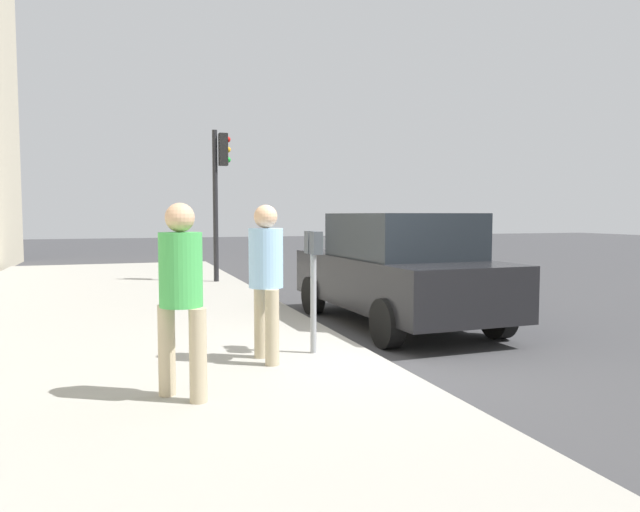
# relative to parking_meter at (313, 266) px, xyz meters

# --- Properties ---
(ground_plane) EXTENTS (80.00, 80.00, 0.00)m
(ground_plane) POSITION_rel_parking_meter_xyz_m (-0.03, -0.67, -1.17)
(ground_plane) COLOR #38383A
(ground_plane) RESTS_ON ground
(sidewalk_slab) EXTENTS (28.00, 6.00, 0.15)m
(sidewalk_slab) POSITION_rel_parking_meter_xyz_m (-0.03, 2.33, -1.09)
(sidewalk_slab) COLOR gray
(sidewalk_slab) RESTS_ON ground_plane
(parking_meter) EXTENTS (0.36, 0.12, 1.41)m
(parking_meter) POSITION_rel_parking_meter_xyz_m (0.00, 0.00, 0.00)
(parking_meter) COLOR gray
(parking_meter) RESTS_ON sidewalk_slab
(pedestrian_at_meter) EXTENTS (0.52, 0.37, 1.70)m
(pedestrian_at_meter) POSITION_rel_parking_meter_xyz_m (-0.20, 0.61, -0.02)
(pedestrian_at_meter) COLOR tan
(pedestrian_at_meter) RESTS_ON sidewalk_slab
(pedestrian_bystander) EXTENTS (0.43, 0.39, 1.70)m
(pedestrian_bystander) POSITION_rel_parking_meter_xyz_m (-1.24, 1.61, -0.03)
(pedestrian_bystander) COLOR tan
(pedestrian_bystander) RESTS_ON sidewalk_slab
(parked_sedan_near) EXTENTS (4.45, 2.07, 1.77)m
(parked_sedan_near) POSITION_rel_parking_meter_xyz_m (1.93, -2.02, -0.27)
(parked_sedan_near) COLOR black
(parked_sedan_near) RESTS_ON ground_plane
(traffic_signal) EXTENTS (0.24, 0.44, 3.60)m
(traffic_signal) POSITION_rel_parking_meter_xyz_m (7.74, -0.18, 1.41)
(traffic_signal) COLOR black
(traffic_signal) RESTS_ON sidewalk_slab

